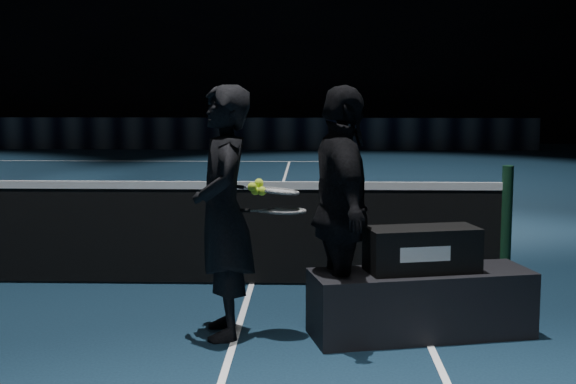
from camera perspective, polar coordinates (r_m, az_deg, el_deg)
name	(u,v)px	position (r m, az deg, el deg)	size (l,w,h in m)	color
net_post_right	(506,227)	(7.45, 15.25, -2.40)	(0.10, 0.10, 1.10)	black
sponsor_backdrop	(149,133)	(23.15, -9.87, 4.13)	(22.00, 0.15, 0.90)	black
player_bench	(421,303)	(5.95, 9.43, -7.80)	(1.59, 0.53, 0.48)	black
racket_bag	(422,249)	(5.85, 9.51, -4.04)	(0.80, 0.34, 0.32)	black
bag_signature	(425,254)	(5.69, 9.75, -4.39)	(0.37, 0.00, 0.11)	white
player_a	(223,212)	(5.74, -4.63, -1.46)	(0.66, 0.43, 1.81)	black
player_b	(342,213)	(5.70, 3.88, -1.52)	(1.06, 0.44, 1.81)	black
racket_lower	(286,211)	(5.70, -0.14, -1.35)	(0.68, 0.22, 0.03)	black
racket_upper	(279,191)	(5.73, -0.62, 0.07)	(0.68, 0.22, 0.03)	black
tennis_balls	(259,189)	(5.70, -2.10, 0.25)	(0.12, 0.10, 0.12)	#CAEA31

